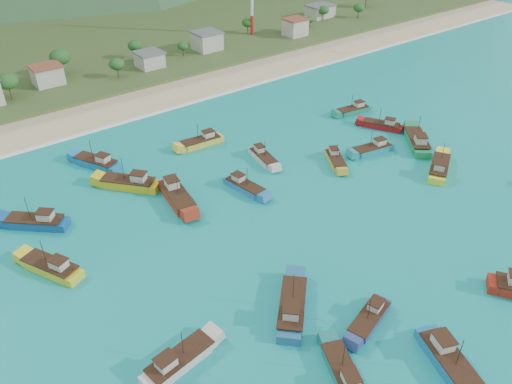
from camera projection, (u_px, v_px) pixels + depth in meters
ground at (303, 259)px, 86.57m from camera, size 600.00×600.00×0.00m
beach at (113, 109)px, 138.77m from camera, size 400.00×18.00×1.20m
land at (42, 53)px, 179.07m from camera, size 400.00×110.00×2.40m
surf_line at (128, 120)px, 132.49m from camera, size 400.00×2.50×0.08m
village at (79, 69)px, 152.00m from camera, size 215.07×23.44×7.14m
vegetation at (79, 66)px, 152.86m from camera, size 277.70×25.14×8.45m
boat_0 at (263, 158)px, 114.59m from camera, size 4.59×10.17×5.80m
boat_1 at (353, 111)px, 136.11m from camera, size 10.35×4.47×5.92m
boat_2 at (344, 374)px, 66.28m from camera, size 6.84×10.68×6.09m
boat_3 at (245, 187)px, 104.26m from camera, size 4.48×10.47×5.99m
boat_6 at (52, 268)px, 83.43m from camera, size 7.96×11.69×6.71m
boat_8 at (369, 319)px, 74.30m from camera, size 10.12×5.45×5.74m
boat_13 at (97, 163)px, 112.24m from camera, size 8.10×11.77×6.77m
boat_14 at (36, 222)px, 93.79m from camera, size 10.95×10.43×6.90m
boat_16 at (373, 149)px, 117.71m from camera, size 10.80×4.94×6.15m
boat_17 at (335, 160)px, 113.73m from camera, size 7.09×9.57×5.57m
boat_20 at (417, 142)px, 120.31m from camera, size 11.33×12.44×7.70m
boat_22 at (450, 364)px, 67.45m from camera, size 7.67×12.56×7.14m
boat_23 at (201, 142)px, 120.66m from camera, size 11.00×3.91×6.39m
boat_24 at (129, 184)px, 104.91m from camera, size 10.96×11.86×7.38m
boat_27 at (439, 168)px, 110.25m from camera, size 12.05×8.92×7.01m
boat_28 at (292, 308)px, 75.77m from camera, size 11.46×11.38×7.37m
boat_29 at (177, 197)px, 100.75m from camera, size 5.77×13.28×7.59m
boat_30 at (382, 126)px, 128.27m from camera, size 7.51×10.41×6.03m
boat_32 at (179, 361)px, 67.92m from camera, size 11.37×4.85×6.51m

